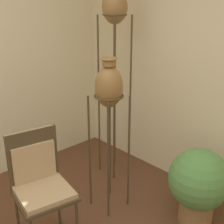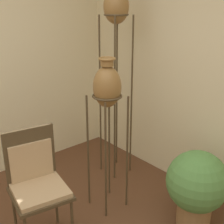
% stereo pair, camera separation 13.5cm
% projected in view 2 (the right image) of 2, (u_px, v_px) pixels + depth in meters
% --- Properties ---
extents(vase_stand_tall, '(0.28, 0.28, 2.22)m').
position_uv_depth(vase_stand_tall, '(116.00, 15.00, 3.26)').
color(vase_stand_tall, '#473823').
rests_on(vase_stand_tall, ground_plane).
extents(vase_stand_medium, '(0.29, 0.29, 1.54)m').
position_uv_depth(vase_stand_medium, '(107.00, 91.00, 2.85)').
color(vase_stand_medium, '#473823').
rests_on(vase_stand_medium, ground_plane).
extents(chair, '(0.52, 0.51, 1.02)m').
position_uv_depth(chair, '(36.00, 179.00, 2.63)').
color(chair, '#473823').
rests_on(chair, ground_plane).
extents(potted_plant, '(0.57, 0.57, 0.75)m').
position_uv_depth(potted_plant, '(197.00, 185.00, 2.86)').
color(potted_plant, olive).
rests_on(potted_plant, ground_plane).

